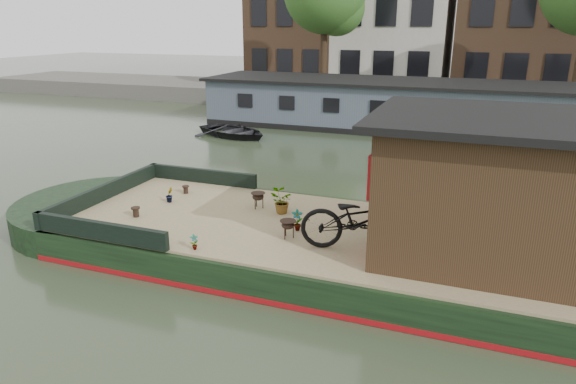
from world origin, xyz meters
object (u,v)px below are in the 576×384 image
(bicycle, at_px, (363,219))
(potted_plant_a, at_px, (297,220))
(brazier_rear, at_px, (258,200))
(brazier_front, at_px, (288,229))
(dinghy, at_px, (233,128))
(cabin, at_px, (489,185))

(bicycle, distance_m, potted_plant_a, 1.49)
(potted_plant_a, distance_m, brazier_rear, 1.52)
(brazier_front, relative_size, brazier_rear, 0.99)
(dinghy, bearing_deg, brazier_front, -128.25)
(cabin, distance_m, brazier_rear, 4.75)
(bicycle, distance_m, brazier_rear, 2.95)
(bicycle, xyz_separation_m, potted_plant_a, (-1.38, 0.43, -0.36))
(brazier_rear, height_order, dinghy, brazier_rear)
(cabin, bearing_deg, bicycle, -161.89)
(cabin, relative_size, bicycle, 1.83)
(cabin, xyz_separation_m, brazier_rear, (-4.59, 0.68, -1.05))
(brazier_front, distance_m, dinghy, 12.39)
(brazier_rear, bearing_deg, brazier_front, -47.74)
(cabin, height_order, bicycle, cabin)
(potted_plant_a, xyz_separation_m, brazier_rear, (-1.22, 0.90, -0.04))
(potted_plant_a, xyz_separation_m, dinghy, (-6.44, 10.19, -0.51))
(brazier_front, relative_size, dinghy, 0.10)
(cabin, relative_size, brazier_rear, 11.33)
(brazier_rear, bearing_deg, dinghy, 119.33)
(brazier_front, xyz_separation_m, brazier_rear, (-1.18, 1.30, 0.00))
(cabin, height_order, brazier_front, cabin)
(cabin, bearing_deg, dinghy, 134.51)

